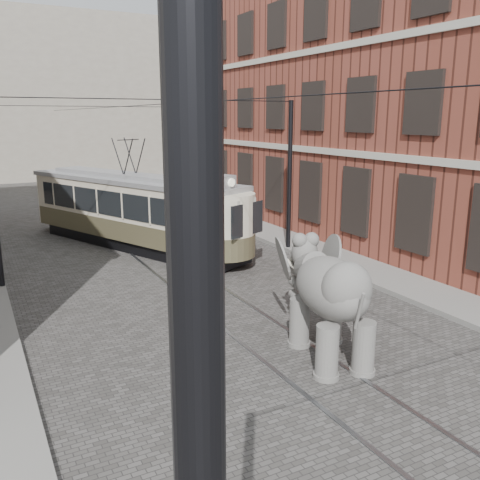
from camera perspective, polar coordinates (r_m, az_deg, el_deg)
ground at (r=14.07m, az=0.70°, el=-9.10°), size 120.00×120.00×0.00m
tram_rails at (r=14.07m, az=0.70°, el=-9.06°), size 1.54×80.00×0.02m
sidewalk_right at (r=17.54m, az=18.29°, el=-4.92°), size 2.00×60.00×0.15m
brick_building at (r=26.70m, az=12.79°, el=14.43°), size 8.00×26.00×12.00m
distant_block at (r=51.82m, az=-21.54°, el=14.33°), size 28.00×10.00×14.00m
catenary at (r=17.65m, az=-7.63°, el=5.53°), size 11.00×30.20×6.00m
tram at (r=22.14m, az=-11.90°, el=5.00°), size 6.59×11.37×4.51m
elephant at (r=11.84m, az=9.96°, el=-6.98°), size 3.30×4.71×2.61m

